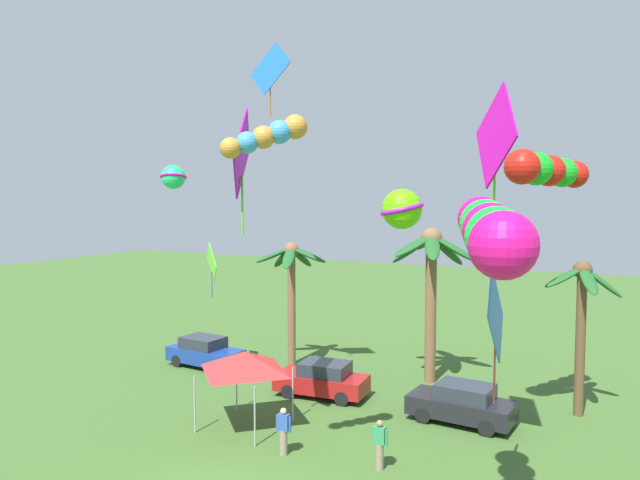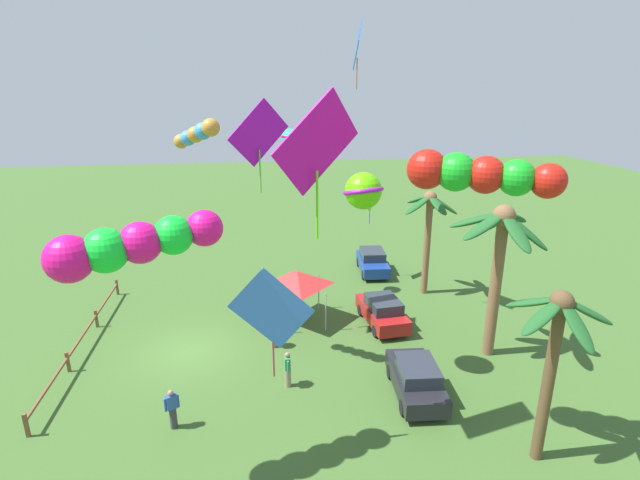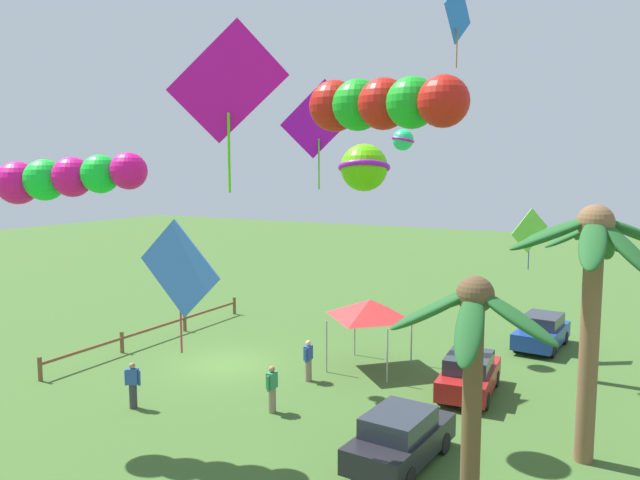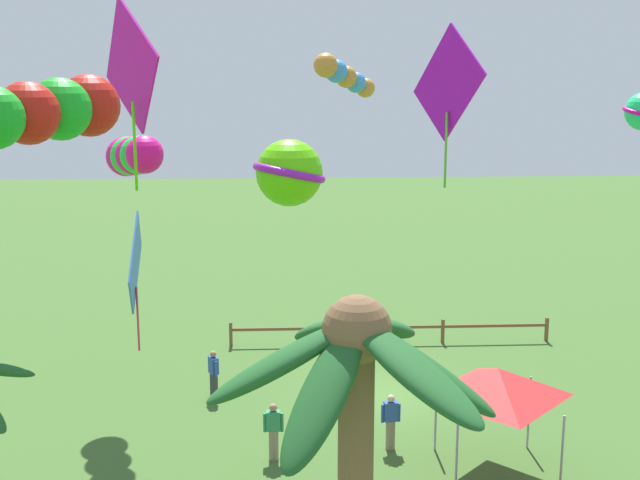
# 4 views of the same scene
# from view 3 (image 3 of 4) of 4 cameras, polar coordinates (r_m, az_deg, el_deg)

# --- Properties ---
(ground_plane) EXTENTS (120.00, 120.00, 0.00)m
(ground_plane) POSITION_cam_3_polar(r_m,az_deg,el_deg) (26.40, -8.52, -11.28)
(ground_plane) COLOR #3D6028
(palm_tree_0) EXTENTS (2.99, 3.28, 6.10)m
(palm_tree_0) POSITION_cam_3_polar(r_m,az_deg,el_deg) (12.34, 13.96, -10.58)
(palm_tree_0) COLOR brown
(palm_tree_0) RESTS_ON ground
(palm_tree_1) EXTENTS (3.70, 3.51, 6.28)m
(palm_tree_1) POSITION_cam_3_polar(r_m,az_deg,el_deg) (25.27, 23.91, -1.69)
(palm_tree_1) COLOR brown
(palm_tree_1) RESTS_ON ground
(palm_tree_2) EXTENTS (4.21, 4.25, 7.15)m
(palm_tree_2) POSITION_cam_3_polar(r_m,az_deg,el_deg) (18.16, 23.84, -2.59)
(palm_tree_2) COLOR brown
(palm_tree_2) RESTS_ON ground
(rail_fence) EXTENTS (12.49, 0.12, 0.95)m
(rail_fence) POSITION_cam_3_polar(r_m,az_deg,el_deg) (30.22, -14.96, -7.92)
(rail_fence) COLOR brown
(rail_fence) RESTS_ON ground
(parked_car_0) EXTENTS (4.03, 2.02, 1.51)m
(parked_car_0) POSITION_cam_3_polar(r_m,az_deg,el_deg) (29.92, 19.78, -7.95)
(parked_car_0) COLOR navy
(parked_car_0) RESTS_ON ground
(parked_car_1) EXTENTS (4.02, 1.99, 1.51)m
(parked_car_1) POSITION_cam_3_polar(r_m,az_deg,el_deg) (17.94, 7.42, -17.61)
(parked_car_1) COLOR black
(parked_car_1) RESTS_ON ground
(parked_car_2) EXTENTS (4.04, 2.04, 1.51)m
(parked_car_2) POSITION_cam_3_polar(r_m,az_deg,el_deg) (23.26, 13.60, -11.96)
(parked_car_2) COLOR #A51919
(parked_car_2) RESTS_ON ground
(spectator_0) EXTENTS (0.55, 0.26, 1.59)m
(spectator_0) POSITION_cam_3_polar(r_m,az_deg,el_deg) (21.15, -4.45, -13.52)
(spectator_0) COLOR gray
(spectator_0) RESTS_ON ground
(spectator_1) EXTENTS (0.37, 0.51, 1.59)m
(spectator_1) POSITION_cam_3_polar(r_m,az_deg,el_deg) (22.35, -16.89, -12.67)
(spectator_1) COLOR #38383D
(spectator_1) RESTS_ON ground
(spectator_2) EXTENTS (0.55, 0.26, 1.59)m
(spectator_2) POSITION_cam_3_polar(r_m,az_deg,el_deg) (23.98, -1.09, -11.03)
(spectator_2) COLOR gray
(spectator_2) RESTS_ON ground
(festival_tent) EXTENTS (2.86, 2.86, 2.85)m
(festival_tent) POSITION_cam_3_polar(r_m,az_deg,el_deg) (25.10, 4.65, -6.33)
(festival_tent) COLOR #9E9EA3
(festival_tent) RESTS_ON ground
(kite_diamond_0) EXTENTS (0.21, 2.71, 3.78)m
(kite_diamond_0) POSITION_cam_3_polar(r_m,az_deg,el_deg) (17.63, -12.83, -2.71)
(kite_diamond_0) COLOR #3C74DC
(kite_tube_1) EXTENTS (2.51, 4.19, 1.29)m
(kite_tube_1) POSITION_cam_3_polar(r_m,az_deg,el_deg) (13.74, 5.25, 12.38)
(kite_tube_1) COLOR red
(kite_diamond_2) EXTENTS (1.74, 2.80, 4.47)m
(kite_diamond_2) POSITION_cam_3_polar(r_m,az_deg,el_deg) (16.91, -8.50, 13.99)
(kite_diamond_2) COLOR #D20DAA
(kite_diamond_3) EXTENTS (1.33, 2.76, 4.21)m
(kite_diamond_3) POSITION_cam_3_polar(r_m,az_deg,el_deg) (24.24, -0.10, 10.95)
(kite_diamond_3) COLOR #AC0EBF
(kite_diamond_4) EXTENTS (2.17, 0.38, 3.03)m
(kite_diamond_4) POSITION_cam_3_polar(r_m,az_deg,el_deg) (24.73, 12.59, 19.64)
(kite_diamond_4) COLOR blue
(kite_tube_5) EXTENTS (1.88, 1.92, 1.25)m
(kite_tube_5) POSITION_cam_3_polar(r_m,az_deg,el_deg) (23.45, -8.38, 11.72)
(kite_tube_5) COLOR #CA872F
(kite_diamond_6) EXTENTS (1.50, 1.26, 2.69)m
(kite_diamond_6) POSITION_cam_3_polar(r_m,az_deg,el_deg) (28.31, 18.77, 0.77)
(kite_diamond_6) COLOR #6FE33B
(kite_tube_7) EXTENTS (2.34, 4.55, 1.53)m
(kite_tube_7) POSITION_cam_3_polar(r_m,az_deg,el_deg) (19.71, -22.47, 5.32)
(kite_tube_7) COLOR #F01081
(kite_ball_8) EXTENTS (1.40, 1.40, 0.93)m
(kite_ball_8) POSITION_cam_3_polar(r_m,az_deg,el_deg) (27.49, 7.66, 9.14)
(kite_ball_8) COLOR #1FE376
(kite_ball_9) EXTENTS (2.08, 2.08, 1.43)m
(kite_ball_9) POSITION_cam_3_polar(r_m,az_deg,el_deg) (18.74, 4.09, 6.68)
(kite_ball_9) COLOR #5BD40C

